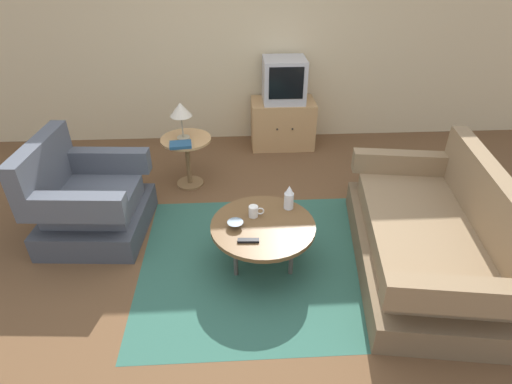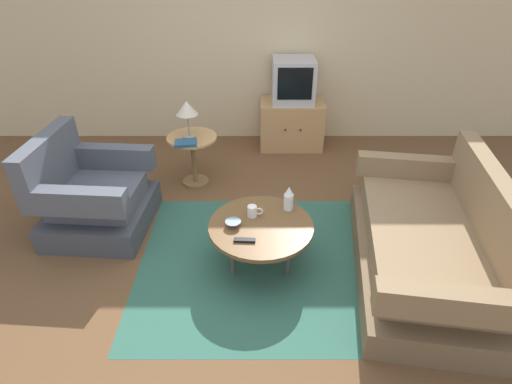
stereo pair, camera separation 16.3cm
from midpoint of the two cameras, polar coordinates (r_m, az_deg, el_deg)
The scene contains 15 objects.
ground_plane at distance 3.57m, azimuth -0.23°, elevation -8.99°, with size 16.00×16.00×0.00m, color brown.
back_wall at distance 5.29m, azimuth -0.14°, elevation 21.46°, with size 9.00×0.12×2.70m, color #CCB78E.
area_rug at distance 3.52m, azimuth 2.03°, elevation -9.79°, with size 2.03×1.86×0.00m, color #2D5B4C.
armchair at distance 4.00m, azimuth -20.70°, elevation -0.77°, with size 0.93×0.98×0.91m.
couch at distance 3.56m, azimuth 24.40°, elevation -6.83°, with size 1.24×1.95×0.88m.
coffee_table at distance 3.28m, azimuth 2.16°, elevation -4.99°, with size 0.84×0.84×0.40m.
side_table at distance 4.42m, azimuth -7.68°, elevation 5.84°, with size 0.52×0.52×0.56m.
tv_stand at distance 5.30m, azimuth 5.86°, elevation 9.38°, with size 0.78×0.51×0.59m.
television at distance 5.12m, azimuth 6.21°, elevation 15.13°, with size 0.50×0.45×0.52m.
table_lamp at distance 4.23m, azimuth -8.45°, elevation 11.28°, with size 0.22×0.22×0.39m.
vase at distance 3.40m, azimuth 5.97°, elevation -0.93°, with size 0.08×0.08×0.22m.
mug at distance 3.33m, azimuth 0.98°, elevation -2.72°, with size 0.13×0.08×0.10m.
bowl at distance 3.23m, azimuth -1.72°, elevation -4.45°, with size 0.13×0.13×0.05m.
tv_remote_dark at distance 3.09m, azimuth -0.04°, elevation -6.74°, with size 0.16×0.05×0.02m.
book at distance 4.19m, azimuth -8.60°, elevation 6.77°, with size 0.23×0.18×0.03m.
Camera 2 is at (0.10, -2.68, 2.37)m, focal length 28.76 mm.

